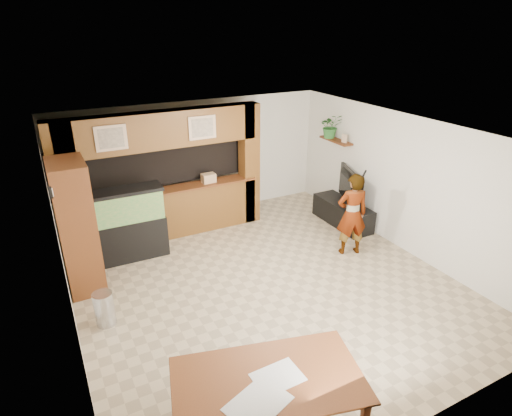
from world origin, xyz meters
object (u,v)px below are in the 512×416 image
aquarium (131,225)px  person (352,214)px  television (345,187)px  pantry_cabinet (77,227)px  dining_table (269,406)px

aquarium → person: bearing=-24.3°
person → television: bearing=-104.8°
aquarium → person: size_ratio=0.86×
pantry_cabinet → aquarium: pantry_cabinet is taller
person → dining_table: size_ratio=0.80×
television → person: bearing=167.4°
dining_table → aquarium: bearing=109.9°
dining_table → television: bearing=58.2°
aquarium → television: bearing=-7.7°
pantry_cabinet → aquarium: (0.94, 0.58, -0.42)m
television → dining_table: (-3.98, -3.81, -0.51)m
television → person: (-0.69, -1.09, -0.05)m
pantry_cabinet → person: bearing=-14.2°
person → aquarium: bearing=-7.8°
aquarium → person: person is taller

